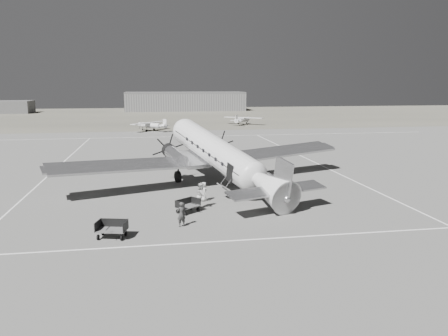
{
  "coord_description": "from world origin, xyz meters",
  "views": [
    {
      "loc": [
        -7.41,
        -38.53,
        9.26
      ],
      "look_at": [
        -1.32,
        -2.28,
        2.2
      ],
      "focal_mm": 35.0,
      "sensor_mm": 36.0,
      "label": 1
    }
  ],
  "objects_px": {
    "light_plane_left": "(151,126)",
    "shed_secondary": "(2,107)",
    "passenger": "(204,192)",
    "dc3_airliner": "(220,157)",
    "light_plane_right": "(243,120)",
    "hangar_main": "(185,101)",
    "baggage_cart_far": "(112,229)",
    "ground_crew": "(181,214)",
    "baggage_cart_near": "(188,206)",
    "ramp_agent": "(201,195)"
  },
  "relations": [
    {
      "from": "dc3_airliner",
      "to": "light_plane_left",
      "type": "bearing_deg",
      "value": 77.49
    },
    {
      "from": "hangar_main",
      "to": "shed_secondary",
      "type": "xyz_separation_m",
      "value": [
        -60.0,
        -5.0,
        -1.3
      ]
    },
    {
      "from": "ground_crew",
      "to": "ramp_agent",
      "type": "bearing_deg",
      "value": -136.26
    },
    {
      "from": "shed_secondary",
      "to": "passenger",
      "type": "distance_m",
      "value": 130.32
    },
    {
      "from": "baggage_cart_near",
      "to": "light_plane_left",
      "type": "bearing_deg",
      "value": 54.37
    },
    {
      "from": "hangar_main",
      "to": "light_plane_left",
      "type": "xyz_separation_m",
      "value": [
        -12.39,
        -69.51,
        -2.31
      ]
    },
    {
      "from": "hangar_main",
      "to": "light_plane_right",
      "type": "distance_m",
      "value": 59.53
    },
    {
      "from": "light_plane_right",
      "to": "ground_crew",
      "type": "distance_m",
      "value": 74.52
    },
    {
      "from": "baggage_cart_near",
      "to": "passenger",
      "type": "distance_m",
      "value": 3.38
    },
    {
      "from": "hangar_main",
      "to": "light_plane_left",
      "type": "relative_size",
      "value": 4.38
    },
    {
      "from": "baggage_cart_far",
      "to": "ramp_agent",
      "type": "distance_m",
      "value": 8.37
    },
    {
      "from": "shed_secondary",
      "to": "light_plane_left",
      "type": "relative_size",
      "value": 1.88
    },
    {
      "from": "light_plane_right",
      "to": "dc3_airliner",
      "type": "bearing_deg",
      "value": -69.06
    },
    {
      "from": "ground_crew",
      "to": "ramp_agent",
      "type": "distance_m",
      "value": 4.53
    },
    {
      "from": "baggage_cart_near",
      "to": "passenger",
      "type": "height_order",
      "value": "passenger"
    },
    {
      "from": "ramp_agent",
      "to": "baggage_cart_far",
      "type": "bearing_deg",
      "value": 144.02
    },
    {
      "from": "light_plane_right",
      "to": "shed_secondary",
      "type": "bearing_deg",
      "value": 176.69
    },
    {
      "from": "light_plane_right",
      "to": "ramp_agent",
      "type": "relative_size",
      "value": 4.83
    },
    {
      "from": "light_plane_left",
      "to": "shed_secondary",
      "type": "bearing_deg",
      "value": 77.94
    },
    {
      "from": "baggage_cart_near",
      "to": "shed_secondary",
      "type": "bearing_deg",
      "value": 74.14
    },
    {
      "from": "baggage_cart_far",
      "to": "hangar_main",
      "type": "bearing_deg",
      "value": 97.23
    },
    {
      "from": "light_plane_right",
      "to": "ramp_agent",
      "type": "xyz_separation_m",
      "value": [
        -17.56,
        -67.81,
        -0.0
      ]
    },
    {
      "from": "ground_crew",
      "to": "shed_secondary",
      "type": "bearing_deg",
      "value": -91.1
    },
    {
      "from": "baggage_cart_far",
      "to": "ground_crew",
      "type": "height_order",
      "value": "ground_crew"
    },
    {
      "from": "dc3_airliner",
      "to": "baggage_cart_far",
      "type": "bearing_deg",
      "value": -145.11
    },
    {
      "from": "dc3_airliner",
      "to": "baggage_cart_near",
      "type": "relative_size",
      "value": 16.94
    },
    {
      "from": "light_plane_left",
      "to": "ground_crew",
      "type": "relative_size",
      "value": 5.72
    },
    {
      "from": "dc3_airliner",
      "to": "light_plane_right",
      "type": "distance_m",
      "value": 63.3
    },
    {
      "from": "baggage_cart_far",
      "to": "ground_crew",
      "type": "distance_m",
      "value": 4.61
    },
    {
      "from": "light_plane_right",
      "to": "baggage_cart_near",
      "type": "height_order",
      "value": "light_plane_right"
    },
    {
      "from": "hangar_main",
      "to": "ramp_agent",
      "type": "bearing_deg",
      "value": -93.97
    },
    {
      "from": "hangar_main",
      "to": "ground_crew",
      "type": "bearing_deg",
      "value": -94.64
    },
    {
      "from": "light_plane_right",
      "to": "ground_crew",
      "type": "xyz_separation_m",
      "value": [
        -19.38,
        -71.96,
        -0.15
      ]
    },
    {
      "from": "hangar_main",
      "to": "shed_secondary",
      "type": "relative_size",
      "value": 2.33
    },
    {
      "from": "light_plane_left",
      "to": "baggage_cart_far",
      "type": "distance_m",
      "value": 62.82
    },
    {
      "from": "shed_secondary",
      "to": "passenger",
      "type": "bearing_deg",
      "value": -66.66
    },
    {
      "from": "light_plane_left",
      "to": "ramp_agent",
      "type": "distance_m",
      "value": 57.25
    },
    {
      "from": "ground_crew",
      "to": "ramp_agent",
      "type": "xyz_separation_m",
      "value": [
        1.82,
        4.15,
        0.15
      ]
    },
    {
      "from": "shed_secondary",
      "to": "light_plane_right",
      "type": "relative_size",
      "value": 1.89
    },
    {
      "from": "baggage_cart_near",
      "to": "ramp_agent",
      "type": "distance_m",
      "value": 1.59
    },
    {
      "from": "ground_crew",
      "to": "hangar_main",
      "type": "bearing_deg",
      "value": -117.17
    },
    {
      "from": "baggage_cart_near",
      "to": "ramp_agent",
      "type": "bearing_deg",
      "value": 4.28
    },
    {
      "from": "passenger",
      "to": "dc3_airliner",
      "type": "bearing_deg",
      "value": -36.09
    },
    {
      "from": "ramp_agent",
      "to": "passenger",
      "type": "relative_size",
      "value": 1.27
    },
    {
      "from": "hangar_main",
      "to": "light_plane_right",
      "type": "xyz_separation_m",
      "value": [
        8.77,
        -58.83,
        -2.31
      ]
    },
    {
      "from": "shed_secondary",
      "to": "hangar_main",
      "type": "bearing_deg",
      "value": 4.76
    },
    {
      "from": "shed_secondary",
      "to": "ground_crew",
      "type": "relative_size",
      "value": 10.75
    },
    {
      "from": "light_plane_left",
      "to": "ramp_agent",
      "type": "height_order",
      "value": "light_plane_left"
    },
    {
      "from": "dc3_airliner",
      "to": "ground_crew",
      "type": "distance_m",
      "value": 11.52
    },
    {
      "from": "dc3_airliner",
      "to": "light_plane_right",
      "type": "bearing_deg",
      "value": 56.86
    }
  ]
}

